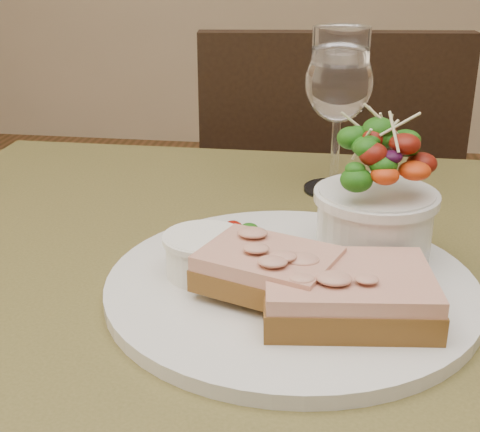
# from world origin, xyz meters

# --- Properties ---
(cafe_table) EXTENTS (0.80, 0.80, 0.75)m
(cafe_table) POSITION_xyz_m (0.00, 0.00, 0.65)
(cafe_table) COLOR #4D4821
(cafe_table) RESTS_ON ground
(chair_far) EXTENTS (0.47, 0.47, 0.90)m
(chair_far) POSITION_xyz_m (0.04, 0.70, 0.29)
(chair_far) COLOR black
(chair_far) RESTS_ON ground
(dinner_plate) EXTENTS (0.31, 0.31, 0.01)m
(dinner_plate) POSITION_xyz_m (0.04, -0.01, 0.76)
(dinner_plate) COLOR silver
(dinner_plate) RESTS_ON cafe_table
(sandwich_front) EXTENTS (0.14, 0.11, 0.03)m
(sandwich_front) POSITION_xyz_m (0.09, -0.05, 0.78)
(sandwich_front) COLOR #4C3014
(sandwich_front) RESTS_ON dinner_plate
(sandwich_back) EXTENTS (0.12, 0.11, 0.03)m
(sandwich_back) POSITION_xyz_m (0.02, -0.04, 0.78)
(sandwich_back) COLOR #4C3014
(sandwich_back) RESTS_ON dinner_plate
(ramekin) EXTENTS (0.06, 0.06, 0.04)m
(ramekin) POSITION_xyz_m (-0.03, -0.01, 0.78)
(ramekin) COLOR white
(ramekin) RESTS_ON dinner_plate
(salad_bowl) EXTENTS (0.10, 0.10, 0.13)m
(salad_bowl) POSITION_xyz_m (0.11, 0.05, 0.82)
(salad_bowl) COLOR silver
(salad_bowl) RESTS_ON dinner_plate
(garnish) EXTENTS (0.05, 0.04, 0.02)m
(garnish) POSITION_xyz_m (-0.01, 0.06, 0.77)
(garnish) COLOR #0E3E0B
(garnish) RESTS_ON dinner_plate
(wine_glass) EXTENTS (0.08, 0.08, 0.18)m
(wine_glass) POSITION_xyz_m (0.07, 0.25, 0.87)
(wine_glass) COLOR white
(wine_glass) RESTS_ON cafe_table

